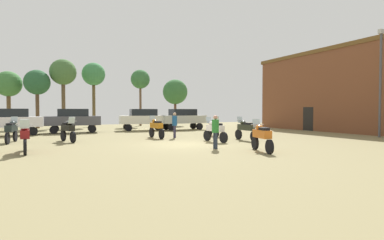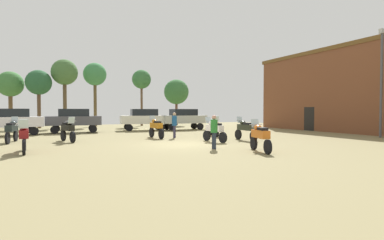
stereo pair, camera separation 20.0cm
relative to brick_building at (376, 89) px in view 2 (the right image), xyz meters
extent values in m
cube|color=olive|center=(-18.00, -1.18, -3.68)|extent=(44.00, 52.00, 0.02)
cube|color=brown|center=(0.00, 0.00, -0.18)|extent=(6.00, 21.69, 7.02)
cube|color=brown|center=(0.00, 0.00, 3.50)|extent=(6.12, 22.13, 0.35)
cube|color=black|center=(-2.97, 4.24, -2.59)|extent=(0.08, 1.20, 2.20)
cylinder|color=black|center=(-15.88, 0.02, -3.35)|extent=(0.22, 0.65, 0.64)
cylinder|color=black|center=(-15.65, -1.51, -3.35)|extent=(0.22, 0.65, 0.64)
cube|color=silver|center=(-15.77, -0.74, -2.85)|extent=(0.56, 1.35, 0.36)
ellipsoid|color=silver|center=(-15.81, -0.45, -2.57)|extent=(0.39, 0.52, 0.24)
cube|color=black|center=(-15.73, -0.97, -2.61)|extent=(0.38, 0.60, 0.12)
cube|color=silver|center=(-15.86, -0.12, -2.39)|extent=(0.38, 0.20, 0.39)
cylinder|color=#B7B7BC|center=(-15.85, -0.22, -2.45)|extent=(0.62, 0.13, 0.04)
cylinder|color=black|center=(-25.57, -1.97, -3.34)|extent=(0.16, 0.66, 0.66)
cylinder|color=black|center=(-25.66, -0.35, -3.34)|extent=(0.16, 0.66, 0.66)
cube|color=maroon|center=(-25.62, -1.16, -2.83)|extent=(0.43, 1.40, 0.36)
ellipsoid|color=maroon|center=(-25.60, -1.47, -2.55)|extent=(0.35, 0.50, 0.24)
cube|color=black|center=(-25.63, -0.92, -2.59)|extent=(0.33, 0.58, 0.12)
cube|color=silver|center=(-25.58, -1.81, -2.37)|extent=(0.37, 0.17, 0.39)
cylinder|color=#B7B7BC|center=(-25.59, -1.71, -2.43)|extent=(0.62, 0.07, 0.04)
cylinder|color=black|center=(-18.19, 3.87, -3.33)|extent=(0.19, 0.69, 0.68)
cylinder|color=black|center=(-18.04, 2.30, -3.33)|extent=(0.19, 0.69, 0.68)
cube|color=#C27417|center=(-18.12, 3.09, -2.81)|extent=(0.49, 1.37, 0.36)
ellipsoid|color=#C27417|center=(-18.15, 3.39, -2.53)|extent=(0.37, 0.51, 0.24)
cube|color=black|center=(-18.09, 2.85, -2.57)|extent=(0.35, 0.59, 0.12)
cube|color=silver|center=(-18.18, 3.72, -2.35)|extent=(0.37, 0.19, 0.39)
cylinder|color=#B7B7BC|center=(-18.17, 3.62, -2.41)|extent=(0.62, 0.10, 0.04)
cylinder|color=black|center=(-26.49, 4.66, -3.34)|extent=(0.21, 0.68, 0.67)
cylinder|color=black|center=(-26.73, 3.03, -3.34)|extent=(0.21, 0.68, 0.67)
cube|color=#1E2726|center=(-26.61, 3.85, -2.82)|extent=(0.55, 1.43, 0.36)
ellipsoid|color=#1E2726|center=(-26.56, 4.16, -2.54)|extent=(0.38, 0.52, 0.24)
cube|color=black|center=(-26.64, 3.61, -2.58)|extent=(0.38, 0.60, 0.12)
cube|color=silver|center=(-26.52, 4.51, -2.36)|extent=(0.38, 0.20, 0.39)
cylinder|color=#B7B7BC|center=(-26.53, 4.40, -2.42)|extent=(0.62, 0.12, 0.04)
cylinder|color=black|center=(-15.81, -4.61, -3.36)|extent=(0.27, 0.64, 0.63)
cylinder|color=black|center=(-16.19, -6.11, -3.36)|extent=(0.27, 0.64, 0.63)
cube|color=#CF661D|center=(-16.00, -5.36, -2.86)|extent=(0.67, 1.36, 0.36)
ellipsoid|color=#CF661D|center=(-15.93, -5.07, -2.58)|extent=(0.43, 0.54, 0.24)
cube|color=black|center=(-16.06, -5.58, -2.62)|extent=(0.43, 0.62, 0.12)
cube|color=silver|center=(-15.85, -4.76, -2.40)|extent=(0.39, 0.24, 0.39)
cylinder|color=#B7B7BC|center=(-15.87, -4.85, -2.46)|extent=(0.61, 0.19, 0.04)
cylinder|color=black|center=(-13.94, 2.16, -3.35)|extent=(0.26, 0.65, 0.64)
cylinder|color=black|center=(-13.59, 3.74, -3.35)|extent=(0.26, 0.65, 0.64)
cube|color=#C87218|center=(-13.77, 2.95, -2.85)|extent=(0.66, 1.42, 0.36)
ellipsoid|color=#C87218|center=(-13.83, 2.65, -2.57)|extent=(0.42, 0.54, 0.24)
cube|color=black|center=(-13.71, 3.18, -2.61)|extent=(0.42, 0.61, 0.12)
cube|color=silver|center=(-13.91, 2.31, -2.39)|extent=(0.38, 0.23, 0.39)
cylinder|color=#B7B7BC|center=(-13.89, 2.41, -2.45)|extent=(0.61, 0.17, 0.04)
cylinder|color=black|center=(-13.61, -0.02, -3.35)|extent=(0.13, 0.64, 0.64)
cylinder|color=black|center=(-13.62, -1.66, -3.35)|extent=(0.13, 0.64, 0.64)
cube|color=#292D20|center=(-13.61, -0.84, -2.85)|extent=(0.37, 1.40, 0.36)
ellipsoid|color=#292D20|center=(-13.61, -0.52, -2.57)|extent=(0.32, 0.48, 0.24)
cube|color=black|center=(-13.62, -1.08, -2.61)|extent=(0.31, 0.56, 0.12)
cube|color=silver|center=(-13.61, -0.17, -2.39)|extent=(0.36, 0.16, 0.39)
cylinder|color=#B7B7BC|center=(-13.61, -0.28, -2.45)|extent=(0.62, 0.04, 0.04)
cylinder|color=black|center=(-23.42, 2.35, -3.34)|extent=(0.32, 0.67, 0.66)
cylinder|color=black|center=(-23.87, 3.75, -3.34)|extent=(0.32, 0.67, 0.66)
cube|color=black|center=(-23.64, 3.05, -2.83)|extent=(0.73, 1.30, 0.36)
ellipsoid|color=black|center=(-23.56, 2.78, -2.55)|extent=(0.45, 0.55, 0.24)
cube|color=black|center=(-23.71, 3.26, -2.59)|extent=(0.46, 0.62, 0.12)
cube|color=silver|center=(-23.46, 2.49, -2.37)|extent=(0.39, 0.25, 0.39)
cylinder|color=#B7B7BC|center=(-23.49, 2.58, -2.43)|extent=(0.60, 0.22, 0.04)
cylinder|color=black|center=(-25.72, 9.20, -3.35)|extent=(0.67, 0.32, 0.64)
cylinder|color=black|center=(-25.94, 10.62, -3.35)|extent=(0.67, 0.32, 0.64)
cube|color=white|center=(-27.28, 9.69, -2.66)|extent=(4.52, 2.44, 0.75)
cube|color=black|center=(-27.28, 9.69, -1.98)|extent=(2.58, 1.93, 0.61)
cylinder|color=black|center=(-14.39, 9.77, -3.35)|extent=(0.64, 0.23, 0.64)
cylinder|color=black|center=(-14.37, 11.21, -3.35)|extent=(0.64, 0.23, 0.64)
cylinder|color=black|center=(-11.46, 9.73, -3.35)|extent=(0.64, 0.23, 0.64)
cylinder|color=black|center=(-11.45, 11.17, -3.35)|extent=(0.64, 0.23, 0.64)
cube|color=#B6BBB2|center=(-12.92, 10.47, -2.66)|extent=(4.32, 1.85, 0.75)
cube|color=black|center=(-12.92, 10.47, -1.98)|extent=(2.38, 1.61, 0.61)
cylinder|color=black|center=(-18.18, 10.60, -3.35)|extent=(0.66, 0.29, 0.64)
cylinder|color=black|center=(-18.02, 12.03, -3.35)|extent=(0.66, 0.29, 0.64)
cylinder|color=black|center=(-15.28, 10.26, -3.35)|extent=(0.66, 0.29, 0.64)
cylinder|color=black|center=(-15.11, 11.69, -3.35)|extent=(0.66, 0.29, 0.64)
cube|color=white|center=(-16.65, 11.14, -2.66)|extent=(4.48, 2.28, 0.75)
cube|color=black|center=(-16.65, 11.14, -1.98)|extent=(2.53, 1.85, 0.61)
cylinder|color=black|center=(-24.30, 10.18, -3.35)|extent=(0.66, 0.27, 0.64)
cylinder|color=black|center=(-24.18, 11.61, -3.35)|extent=(0.66, 0.27, 0.64)
cylinder|color=black|center=(-21.38, 9.95, -3.35)|extent=(0.66, 0.27, 0.64)
cylinder|color=black|center=(-21.27, 11.38, -3.35)|extent=(0.66, 0.27, 0.64)
cube|color=#474750|center=(-22.78, 10.78, -2.66)|extent=(4.43, 2.14, 0.75)
cube|color=black|center=(-22.78, 10.78, -1.98)|extent=(2.48, 1.77, 0.61)
cylinder|color=#312E47|center=(-16.92, 2.72, -3.25)|extent=(0.14, 0.14, 0.84)
cylinder|color=#312E47|center=(-17.02, 2.58, -3.25)|extent=(0.14, 0.14, 0.84)
cylinder|color=#1B4E87|center=(-16.97, 2.65, -2.50)|extent=(0.47, 0.47, 0.66)
sphere|color=tan|center=(-16.97, 2.65, -2.05)|extent=(0.23, 0.23, 0.23)
cylinder|color=#252E3D|center=(-17.38, -3.49, -3.27)|extent=(0.14, 0.14, 0.79)
cylinder|color=#252E3D|center=(-17.39, -3.66, -3.27)|extent=(0.14, 0.14, 0.79)
cylinder|color=#297D2E|center=(-17.39, -3.58, -2.56)|extent=(0.37, 0.37, 0.63)
sphere|color=tan|center=(-17.39, -3.58, -2.14)|extent=(0.22, 0.22, 0.22)
cylinder|color=brown|center=(-23.16, 19.42, -0.96)|extent=(0.39, 0.39, 5.41)
sphere|color=#436B36|center=(-23.16, 19.42, 2.37)|extent=(2.78, 2.78, 2.78)
cylinder|color=brown|center=(-9.99, 19.49, -1.90)|extent=(0.32, 0.32, 3.54)
sphere|color=#356A35|center=(-9.99, 19.49, 0.58)|extent=(3.16, 3.16, 3.16)
cylinder|color=brown|center=(-19.86, 20.36, -0.92)|extent=(0.35, 0.35, 5.50)
sphere|color=#3C8047|center=(-19.86, 20.36, 2.42)|extent=(2.63, 2.63, 2.63)
cylinder|color=brown|center=(-14.53, 19.58, -1.10)|extent=(0.27, 0.27, 5.15)
sphere|color=#356B37|center=(-14.53, 19.58, 1.99)|extent=(2.29, 2.29, 2.29)
cylinder|color=brown|center=(-25.68, 19.13, -1.56)|extent=(0.36, 0.36, 4.22)
sphere|color=#295A33|center=(-25.68, 19.13, 1.14)|extent=(2.59, 2.59, 2.59)
cylinder|color=brown|center=(-28.38, 20.31, -1.65)|extent=(0.39, 0.39, 4.04)
sphere|color=#3E7539|center=(-28.38, 20.31, 0.96)|extent=(2.63, 2.63, 2.63)
cylinder|color=#47474C|center=(-3.93, -3.02, -0.10)|extent=(0.16, 0.16, 7.14)
cube|color=#B2B2AD|center=(-3.93, -3.02, 3.62)|extent=(0.44, 0.24, 0.30)
camera|label=1|loc=(-24.69, -16.21, -1.81)|focal=28.18mm
camera|label=2|loc=(-24.51, -16.30, -1.81)|focal=28.18mm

